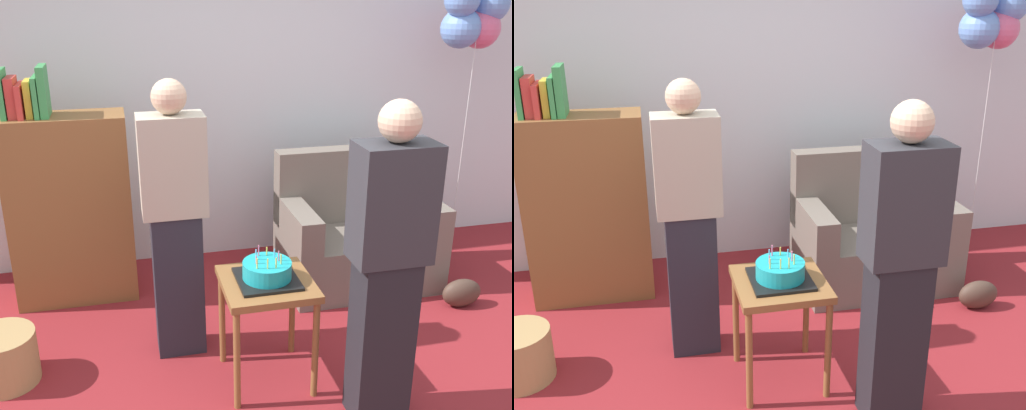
{
  "view_description": "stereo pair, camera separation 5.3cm",
  "coord_description": "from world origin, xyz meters",
  "views": [
    {
      "loc": [
        -0.86,
        -2.37,
        2.08
      ],
      "look_at": [
        -0.16,
        0.54,
        0.95
      ],
      "focal_mm": 41.05,
      "sensor_mm": 36.0,
      "label": 1
    },
    {
      "loc": [
        -0.8,
        -2.39,
        2.08
      ],
      "look_at": [
        -0.16,
        0.54,
        0.95
      ],
      "focal_mm": 41.05,
      "sensor_mm": 36.0,
      "label": 2
    }
  ],
  "objects": [
    {
      "name": "couch",
      "position": [
        0.78,
        1.31,
        0.34
      ],
      "size": [
        1.1,
        0.7,
        0.96
      ],
      "color": "#6B6056",
      "rests_on": "ground_plane"
    },
    {
      "name": "person_holding_cake",
      "position": [
        0.32,
        -0.12,
        0.83
      ],
      "size": [
        0.36,
        0.22,
        1.63
      ],
      "rotation": [
        0.0,
        0.0,
        3.18
      ],
      "color": "black",
      "rests_on": "ground_plane"
    },
    {
      "name": "birthday_cake",
      "position": [
        -0.16,
        0.29,
        0.67
      ],
      "size": [
        0.32,
        0.32,
        0.17
      ],
      "color": "black",
      "rests_on": "side_table"
    },
    {
      "name": "person_blowing_candles",
      "position": [
        -0.59,
        0.7,
        0.83
      ],
      "size": [
        0.36,
        0.22,
        1.63
      ],
      "rotation": [
        0.0,
        0.0,
        -0.03
      ],
      "color": "#23232D",
      "rests_on": "ground_plane"
    },
    {
      "name": "side_table",
      "position": [
        -0.16,
        0.29,
        0.52
      ],
      "size": [
        0.48,
        0.48,
        0.62
      ],
      "color": "brown",
      "rests_on": "ground_plane"
    },
    {
      "name": "handbag",
      "position": [
        1.35,
        0.74,
        0.1
      ],
      "size": [
        0.28,
        0.14,
        0.2
      ],
      "primitive_type": "ellipsoid",
      "color": "#473328",
      "rests_on": "ground_plane"
    },
    {
      "name": "wicker_basket",
      "position": [
        -1.57,
        0.6,
        0.15
      ],
      "size": [
        0.36,
        0.36,
        0.3
      ],
      "primitive_type": "cylinder",
      "color": "#A88451",
      "rests_on": "ground_plane"
    },
    {
      "name": "wall_back",
      "position": [
        0.0,
        2.05,
        1.35
      ],
      "size": [
        6.0,
        0.1,
        2.7
      ],
      "primitive_type": "cube",
      "color": "silver",
      "rests_on": "ground_plane"
    },
    {
      "name": "balloon_bunch",
      "position": [
        1.65,
        1.48,
        1.87
      ],
      "size": [
        0.52,
        0.34,
        2.11
      ],
      "color": "silver",
      "rests_on": "ground_plane"
    },
    {
      "name": "ground_plane",
      "position": [
        0.0,
        0.0,
        0.0
      ],
      "size": [
        8.0,
        8.0,
        0.0
      ],
      "primitive_type": "plane",
      "color": "maroon"
    },
    {
      "name": "bookshelf",
      "position": [
        -1.22,
        1.52,
        0.68
      ],
      "size": [
        0.8,
        0.36,
        1.62
      ],
      "color": "brown",
      "rests_on": "ground_plane"
    }
  ]
}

